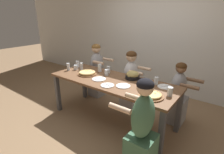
{
  "coord_description": "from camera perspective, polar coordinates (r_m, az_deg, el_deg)",
  "views": [
    {
      "loc": [
        1.67,
        -2.23,
        1.84
      ],
      "look_at": [
        0.0,
        0.0,
        0.84
      ],
      "focal_mm": 28.0,
      "sensor_mm": 36.0,
      "label": 1
    }
  ],
  "objects": [
    {
      "name": "pizza_board_second",
      "position": [
        3.26,
        -8.11,
        1.31
      ],
      "size": [
        0.35,
        0.35,
        0.06
      ],
      "color": "brown",
      "rests_on": "dining_table"
    },
    {
      "name": "empty_plate_c",
      "position": [
        2.73,
        -1.5,
        -2.73
      ],
      "size": [
        0.21,
        0.21,
        0.02
      ],
      "color": "white",
      "rests_on": "dining_table"
    },
    {
      "name": "empty_plate_a",
      "position": [
        3.0,
        -4.27,
        -0.66
      ],
      "size": [
        0.24,
        0.24,
        0.02
      ],
      "color": "white",
      "rests_on": "dining_table"
    },
    {
      "name": "dining_table",
      "position": [
        3.01,
        0.0,
        -2.39
      ],
      "size": [
        2.25,
        0.85,
        0.79
      ],
      "color": "brown",
      "rests_on": "ground"
    },
    {
      "name": "drinking_glass_g",
      "position": [
        3.39,
        -4.05,
        2.89
      ],
      "size": [
        0.07,
        0.07,
        0.15
      ],
      "color": "silver",
      "rests_on": "dining_table"
    },
    {
      "name": "drinking_glass_c",
      "position": [
        2.85,
        14.19,
        -1.35
      ],
      "size": [
        0.06,
        0.06,
        0.12
      ],
      "color": "silver",
      "rests_on": "dining_table"
    },
    {
      "name": "restaurant_back_panel",
      "position": [
        4.37,
        14.95,
        16.09
      ],
      "size": [
        10.0,
        0.06,
        3.2
      ],
      "primitive_type": "cube",
      "color": "silver",
      "rests_on": "ground"
    },
    {
      "name": "drinking_glass_f",
      "position": [
        3.18,
        -1.79,
        1.38
      ],
      "size": [
        0.07,
        0.07,
        0.11
      ],
      "color": "silver",
      "rests_on": "dining_table"
    },
    {
      "name": "cocktail_glass_blue",
      "position": [
        3.58,
        -11.75,
        3.03
      ],
      "size": [
        0.08,
        0.08,
        0.12
      ],
      "color": "silver",
      "rests_on": "dining_table"
    },
    {
      "name": "ground_plane",
      "position": [
        3.34,
        0.0,
        -13.63
      ],
      "size": [
        18.0,
        18.0,
        0.0
      ],
      "primitive_type": "plane",
      "color": "#896B4C",
      "rests_on": "ground"
    },
    {
      "name": "drinking_glass_b",
      "position": [
        3.55,
        -9.95,
        3.46
      ],
      "size": [
        0.06,
        0.06,
        0.14
      ],
      "color": "silver",
      "rests_on": "dining_table"
    },
    {
      "name": "skillet_bowl",
      "position": [
        3.03,
        6.75,
        0.54
      ],
      "size": [
        0.36,
        0.25,
        0.14
      ],
      "color": "black",
      "rests_on": "dining_table"
    },
    {
      "name": "drinking_glass_e",
      "position": [
        3.31,
        -1.17,
        2.32
      ],
      "size": [
        0.07,
        0.07,
        0.13
      ],
      "color": "silver",
      "rests_on": "dining_table"
    },
    {
      "name": "empty_plate_b",
      "position": [
        2.79,
        16.8,
        -3.08
      ],
      "size": [
        0.22,
        0.22,
        0.02
      ],
      "color": "white",
      "rests_on": "dining_table"
    },
    {
      "name": "diner_far_left",
      "position": [
        4.07,
        -4.93,
        1.51
      ],
      "size": [
        0.51,
        0.4,
        1.22
      ],
      "rotation": [
        0.0,
        0.0,
        -1.57
      ],
      "color": "#99999E",
      "rests_on": "ground"
    },
    {
      "name": "empty_plate_d",
      "position": [
        2.71,
        3.67,
        -2.92
      ],
      "size": [
        0.22,
        0.22,
        0.02
      ],
      "color": "white",
      "rests_on": "dining_table"
    },
    {
      "name": "drinking_glass_h",
      "position": [
        3.75,
        -11.13,
        4.2
      ],
      "size": [
        0.07,
        0.07,
        0.13
      ],
      "color": "silver",
      "rests_on": "dining_table"
    },
    {
      "name": "diner_far_right",
      "position": [
        3.25,
        20.57,
        -5.93
      ],
      "size": [
        0.51,
        0.4,
        1.1
      ],
      "rotation": [
        0.0,
        0.0,
        -1.57
      ],
      "color": "#99999E",
      "rests_on": "ground"
    },
    {
      "name": "diner_near_right",
      "position": [
        2.18,
        9.71,
        -16.88
      ],
      "size": [
        0.51,
        0.4,
        1.2
      ],
      "rotation": [
        0.0,
        0.0,
        1.57
      ],
      "color": "#477556",
      "rests_on": "ground"
    },
    {
      "name": "drinking_glass_i",
      "position": [
        3.56,
        -14.09,
        3.26
      ],
      "size": [
        0.06,
        0.06,
        0.14
      ],
      "color": "silver",
      "rests_on": "dining_table"
    },
    {
      "name": "drinking_glass_d",
      "position": [
        2.72,
        11.72,
        -2.24
      ],
      "size": [
        0.06,
        0.06,
        0.11
      ],
      "color": "silver",
      "rests_on": "dining_table"
    },
    {
      "name": "pizza_board_main",
      "position": [
        2.43,
        12.66,
        -5.79
      ],
      "size": [
        0.35,
        0.35,
        0.05
      ],
      "color": "brown",
      "rests_on": "dining_table"
    },
    {
      "name": "diner_far_center",
      "position": [
        3.57,
        6.1,
        -1.53
      ],
      "size": [
        0.51,
        0.4,
        1.18
      ],
      "rotation": [
        0.0,
        0.0,
        -1.57
      ],
      "color": "silver",
      "rests_on": "ground"
    },
    {
      "name": "drinking_glass_a",
      "position": [
        2.51,
        18.4,
        -4.73
      ],
      "size": [
        0.07,
        0.07,
        0.13
      ],
      "color": "silver",
      "rests_on": "dining_table"
    }
  ]
}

